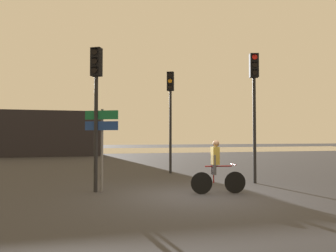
{
  "coord_description": "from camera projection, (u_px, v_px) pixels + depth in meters",
  "views": [
    {
      "loc": [
        -3.23,
        -9.03,
        1.73
      ],
      "look_at": [
        0.5,
        5.0,
        2.2
      ],
      "focal_mm": 35.0,
      "sensor_mm": 36.0,
      "label": 1
    }
  ],
  "objects": [
    {
      "name": "ground_plane",
      "position": [
        196.0,
        196.0,
        9.5
      ],
      "size": [
        120.0,
        120.0,
        0.0
      ],
      "primitive_type": "plane",
      "color": "#333338"
    },
    {
      "name": "water_strip",
      "position": [
        108.0,
        150.0,
        40.82
      ],
      "size": [
        80.0,
        16.0,
        0.01
      ],
      "primitive_type": "cube",
      "color": "#9E937F",
      "rests_on": "ground"
    },
    {
      "name": "distant_building",
      "position": [
        23.0,
        134.0,
        29.11
      ],
      "size": [
        13.65,
        4.0,
        3.99
      ],
      "primitive_type": "cube",
      "color": "black",
      "rests_on": "ground"
    },
    {
      "name": "traffic_light_near_right",
      "position": [
        254.0,
        93.0,
        12.25
      ],
      "size": [
        0.37,
        0.39,
        4.85
      ],
      "rotation": [
        0.0,
        0.0,
        2.86
      ],
      "color": "black",
      "rests_on": "ground"
    },
    {
      "name": "traffic_light_center",
      "position": [
        170.0,
        103.0,
        15.56
      ],
      "size": [
        0.39,
        0.41,
        4.82
      ],
      "rotation": [
        0.0,
        0.0,
        2.72
      ],
      "color": "black",
      "rests_on": "ground"
    },
    {
      "name": "traffic_light_near_left",
      "position": [
        96.0,
        92.0,
        10.31
      ],
      "size": [
        0.4,
        0.42,
        4.54
      ],
      "rotation": [
        0.0,
        0.0,
        2.63
      ],
      "color": "black",
      "rests_on": "ground"
    },
    {
      "name": "direction_sign_post",
      "position": [
        102.0,
        135.0,
        10.3
      ],
      "size": [
        1.0,
        0.52,
        2.6
      ],
      "rotation": [
        0.0,
        0.0,
        2.68
      ],
      "color": "slate",
      "rests_on": "ground"
    },
    {
      "name": "cyclist",
      "position": [
        216.0,
        167.0,
        9.91
      ],
      "size": [
        1.7,
        0.46,
        1.62
      ],
      "rotation": [
        0.0,
        0.0,
        -1.68
      ],
      "color": "black",
      "rests_on": "ground"
    }
  ]
}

